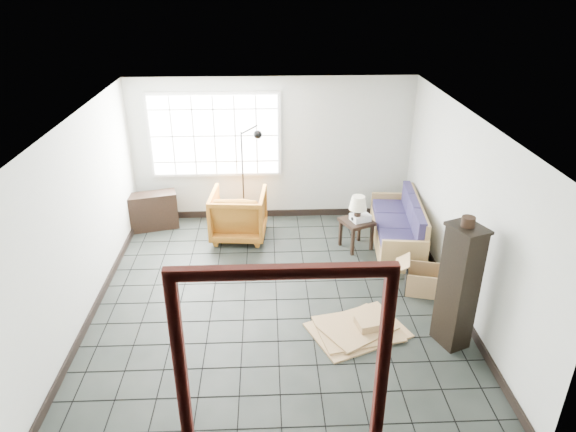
{
  "coord_description": "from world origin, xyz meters",
  "views": [
    {
      "loc": [
        -0.1,
        -6.02,
        4.23
      ],
      "look_at": [
        0.18,
        0.3,
        1.17
      ],
      "focal_mm": 32.0,
      "sensor_mm": 36.0,
      "label": 1
    }
  ],
  "objects_px": {
    "side_table": "(357,225)",
    "armchair": "(239,212)",
    "tall_shelf": "(458,286)",
    "futon_sofa": "(400,229)"
  },
  "relations": [
    {
      "from": "side_table",
      "to": "armchair",
      "type": "bearing_deg",
      "value": 166.18
    },
    {
      "from": "armchair",
      "to": "tall_shelf",
      "type": "bearing_deg",
      "value": 138.33
    },
    {
      "from": "futon_sofa",
      "to": "armchair",
      "type": "distance_m",
      "value": 2.75
    },
    {
      "from": "armchair",
      "to": "side_table",
      "type": "relative_size",
      "value": 1.52
    },
    {
      "from": "futon_sofa",
      "to": "side_table",
      "type": "relative_size",
      "value": 3.14
    },
    {
      "from": "futon_sofa",
      "to": "side_table",
      "type": "bearing_deg",
      "value": -169.45
    },
    {
      "from": "futon_sofa",
      "to": "armchair",
      "type": "bearing_deg",
      "value": 177.21
    },
    {
      "from": "futon_sofa",
      "to": "side_table",
      "type": "xyz_separation_m",
      "value": [
        -0.75,
        -0.06,
        0.12
      ]
    },
    {
      "from": "futon_sofa",
      "to": "armchair",
      "type": "relative_size",
      "value": 2.07
    },
    {
      "from": "side_table",
      "to": "tall_shelf",
      "type": "xyz_separation_m",
      "value": [
        0.79,
        -2.45,
        0.4
      ]
    }
  ]
}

